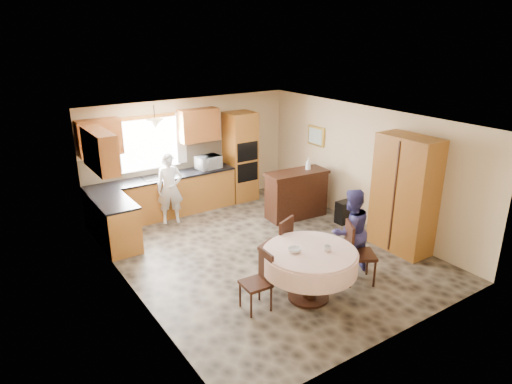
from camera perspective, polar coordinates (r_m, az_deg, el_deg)
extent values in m
cube|color=#71644F|center=(8.61, 1.13, -7.52)|extent=(5.00, 6.00, 0.01)
cube|color=white|center=(7.78, 1.26, 9.05)|extent=(5.00, 6.00, 0.01)
cube|color=#D2B586|center=(10.60, -8.15, 4.84)|extent=(5.00, 0.02, 2.50)
cube|color=#D2B586|center=(6.10, 17.67, -7.51)|extent=(5.00, 0.02, 2.50)
cube|color=#D2B586|center=(7.08, -15.68, -3.42)|extent=(0.02, 6.00, 2.50)
cube|color=#D2B586|center=(9.69, 13.43, 3.08)|extent=(0.02, 6.00, 2.50)
cube|color=white|center=(10.12, -13.31, 5.84)|extent=(1.40, 0.03, 1.10)
cube|color=white|center=(9.84, -17.31, 5.38)|extent=(0.22, 0.02, 1.15)
cube|color=white|center=(10.34, -9.34, 6.69)|extent=(0.22, 0.02, 1.15)
cube|color=#C27C33|center=(10.26, -11.46, -0.62)|extent=(3.30, 0.60, 0.88)
cube|color=black|center=(10.11, -11.63, 1.82)|extent=(3.30, 0.64, 0.04)
cube|color=#C27C33|center=(9.06, -17.11, -3.92)|extent=(0.60, 1.20, 0.88)
cube|color=black|center=(8.90, -17.40, -1.20)|extent=(0.64, 1.20, 0.04)
cube|color=tan|center=(10.29, -12.37, 3.71)|extent=(3.30, 0.02, 0.55)
cube|color=#B1652C|center=(9.61, -19.00, 6.47)|extent=(0.85, 0.33, 0.72)
cube|color=#B1652C|center=(10.37, -7.17, 8.30)|extent=(0.90, 0.33, 0.72)
cube|color=#B1652C|center=(8.57, -18.95, 4.94)|extent=(0.33, 1.20, 0.72)
cube|color=#C27C33|center=(10.92, -1.94, 4.44)|extent=(0.66, 0.62, 2.12)
cube|color=black|center=(10.61, -1.05, 5.06)|extent=(0.56, 0.01, 0.45)
cube|color=black|center=(10.75, -1.04, 2.48)|extent=(0.56, 0.01, 0.45)
cone|color=beige|center=(9.57, -12.51, 8.31)|extent=(0.36, 0.36, 0.18)
cube|color=#391C0F|center=(10.03, 5.06, -0.46)|extent=(1.41, 0.68, 0.98)
cube|color=black|center=(9.94, 11.00, -2.49)|extent=(0.35, 0.25, 0.49)
cube|color=#C27C33|center=(8.77, 18.07, -0.28)|extent=(0.57, 1.14, 2.17)
cylinder|color=#391C0F|center=(7.13, 6.66, -10.43)|extent=(0.21, 0.21, 0.76)
cylinder|color=#391C0F|center=(7.32, 6.54, -12.85)|extent=(0.64, 0.64, 0.04)
cylinder|color=#F1E6C5|center=(6.93, 6.79, -7.44)|extent=(1.38, 1.38, 0.05)
cylinder|color=#F1E6C5|center=(7.00, 6.74, -8.52)|extent=(1.44, 1.44, 0.30)
cube|color=#391C0F|center=(6.81, -0.07, -11.41)|extent=(0.42, 0.42, 0.05)
cube|color=#391C0F|center=(6.76, 1.25, -9.18)|extent=(0.06, 0.38, 0.47)
cylinder|color=#391C0F|center=(6.73, -0.48, -14.05)|extent=(0.03, 0.03, 0.40)
cylinder|color=#391C0F|center=(6.89, 1.93, -13.17)|extent=(0.03, 0.03, 0.40)
cylinder|color=#391C0F|center=(6.97, -2.04, -12.75)|extent=(0.03, 0.03, 0.40)
cylinder|color=#391C0F|center=(7.13, 0.32, -11.95)|extent=(0.03, 0.03, 0.40)
cube|color=#391C0F|center=(7.75, 2.45, -6.85)|extent=(0.59, 0.59, 0.05)
cube|color=#391C0F|center=(7.53, 3.80, -5.27)|extent=(0.41, 0.21, 0.53)
cylinder|color=#391C0F|center=(7.63, 2.10, -9.42)|extent=(0.04, 0.04, 0.46)
cylinder|color=#391C0F|center=(7.83, 4.40, -8.64)|extent=(0.04, 0.04, 0.46)
cylinder|color=#391C0F|center=(7.90, 0.46, -8.30)|extent=(0.04, 0.04, 0.46)
cylinder|color=#391C0F|center=(8.10, 2.72, -7.58)|extent=(0.04, 0.04, 0.46)
cube|color=#391C0F|center=(7.66, 12.93, -7.65)|extent=(0.62, 0.62, 0.05)
cube|color=#391C0F|center=(7.48, 11.59, -5.77)|extent=(0.25, 0.39, 0.54)
cylinder|color=#391C0F|center=(7.54, 12.82, -10.30)|extent=(0.04, 0.04, 0.46)
cylinder|color=#391C0F|center=(7.80, 14.82, -9.41)|extent=(0.04, 0.04, 0.46)
cylinder|color=#391C0F|center=(7.77, 10.75, -9.18)|extent=(0.04, 0.04, 0.46)
cylinder|color=#391C0F|center=(8.02, 12.76, -8.36)|extent=(0.04, 0.04, 0.46)
cube|color=gold|center=(10.63, 7.53, 6.96)|extent=(0.05, 0.53, 0.44)
cube|color=silver|center=(10.61, 7.41, 6.94)|extent=(0.01, 0.44, 0.35)
imported|color=silver|center=(10.46, -5.97, 3.70)|extent=(0.58, 0.42, 0.30)
imported|color=silver|center=(9.78, -10.72, 0.44)|extent=(0.64, 0.52, 1.53)
imported|color=navy|center=(7.83, 11.72, -4.82)|extent=(0.77, 0.62, 1.49)
imported|color=#B2B2B2|center=(9.70, 3.90, 2.11)|extent=(0.25, 0.25, 0.06)
imported|color=silver|center=(10.01, 6.54, 3.38)|extent=(0.16, 0.16, 0.32)
imported|color=#B2B2B2|center=(6.91, 8.90, -6.98)|extent=(0.11, 0.11, 0.09)
imported|color=#B2B2B2|center=(6.83, 4.83, -7.24)|extent=(0.21, 0.21, 0.06)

